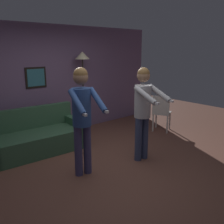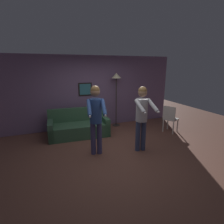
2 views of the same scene
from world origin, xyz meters
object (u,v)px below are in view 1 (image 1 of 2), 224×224
dining_chair_distant (161,111)px  couch (36,139)px  torchiere_lamp (83,64)px  person_standing_left (82,112)px  person_standing_right (143,105)px

dining_chair_distant → couch: bearing=164.1°
torchiere_lamp → person_standing_left: (-1.34, -1.92, -0.60)m
torchiere_lamp → dining_chair_distant: torchiere_lamp is taller
couch → torchiere_lamp: 2.13m
dining_chair_distant → person_standing_left: bearing=-168.0°
person_standing_left → dining_chair_distant: (2.77, 0.59, -0.56)m
couch → person_standing_right: person_standing_right is taller
person_standing_right → dining_chair_distant: 1.88m
torchiere_lamp → person_standing_right: torchiere_lamp is taller
person_standing_left → person_standing_right: bearing=-11.5°
torchiere_lamp → person_standing_right: 2.26m
torchiere_lamp → dining_chair_distant: bearing=-42.9°
couch → person_standing_right: 2.29m
couch → person_standing_left: bearing=-82.5°
couch → person_standing_right: size_ratio=1.12×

